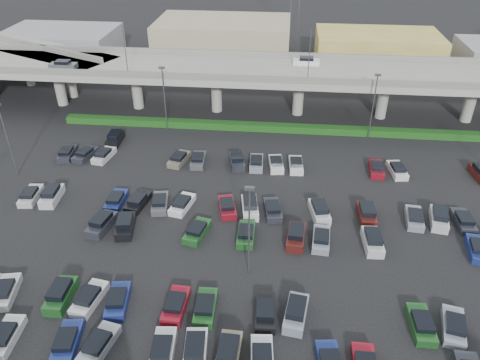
# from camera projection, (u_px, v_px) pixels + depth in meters

# --- Properties ---
(ground) EXTENTS (280.00, 280.00, 0.00)m
(ground) POSITION_uv_depth(u_px,v_px,m) (254.00, 224.00, 54.16)
(ground) COLOR black
(overpass) EXTENTS (150.00, 13.00, 15.80)m
(overpass) POSITION_uv_depth(u_px,v_px,m) (268.00, 74.00, 77.50)
(overpass) COLOR gray
(overpass) RESTS_ON ground
(on_ramp) EXTENTS (50.93, 30.13, 8.80)m
(on_ramp) POSITION_uv_depth(u_px,v_px,m) (6.00, 47.00, 91.32)
(on_ramp) COLOR gray
(on_ramp) RESTS_ON ground
(hedge) EXTENTS (66.00, 1.60, 1.10)m
(hedge) POSITION_uv_depth(u_px,v_px,m) (266.00, 127.00, 74.97)
(hedge) COLOR #133810
(hedge) RESTS_ON ground
(parked_cars) EXTENTS (62.72, 41.58, 1.67)m
(parked_cars) POSITION_uv_depth(u_px,v_px,m) (243.00, 243.00, 50.34)
(parked_cars) COLOR #6E6756
(parked_cars) RESTS_ON ground
(light_poles) EXTENTS (66.90, 48.38, 10.30)m
(light_poles) POSITION_uv_depth(u_px,v_px,m) (220.00, 168.00, 52.90)
(light_poles) COLOR #49494E
(light_poles) RESTS_ON ground
(distant_buildings) EXTENTS (138.00, 24.00, 9.00)m
(distant_buildings) POSITION_uv_depth(u_px,v_px,m) (331.00, 45.00, 103.28)
(distant_buildings) COLOR gray
(distant_buildings) RESTS_ON ground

